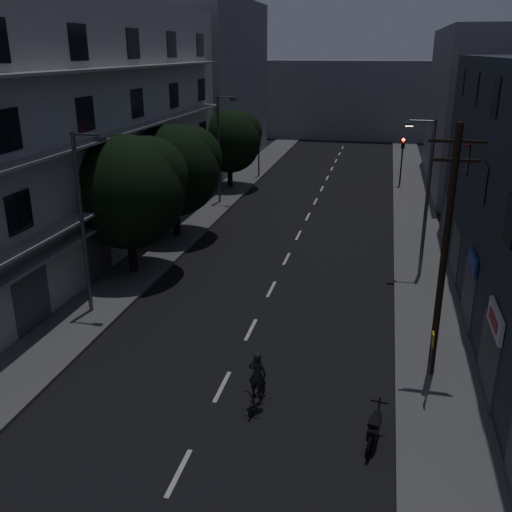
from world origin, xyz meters
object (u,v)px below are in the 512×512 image
at_px(motorcycle, 374,430).
at_px(cyclist, 257,389).
at_px(utility_pole, 445,251).
at_px(bus_stop_sign, 431,355).

bearing_deg(motorcycle, cyclist, 173.77).
relative_size(utility_pole, cyclist, 4.31).
xyz_separation_m(utility_pole, motorcycle, (-1.92, -4.34, -4.37)).
height_order(bus_stop_sign, motorcycle, bus_stop_sign).
bearing_deg(bus_stop_sign, utility_pole, 81.92).
bearing_deg(motorcycle, bus_stop_sign, 65.87).
height_order(utility_pole, bus_stop_sign, utility_pole).
xyz_separation_m(utility_pole, bus_stop_sign, (-0.26, -1.83, -2.98)).
xyz_separation_m(bus_stop_sign, motorcycle, (-1.66, -2.51, -1.40)).
relative_size(motorcycle, cyclist, 0.93).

